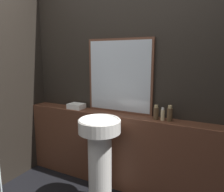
{
  "coord_description": "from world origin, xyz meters",
  "views": [
    {
      "loc": [
        1.02,
        -0.84,
        1.54
      ],
      "look_at": [
        -0.05,
        1.22,
        1.11
      ],
      "focal_mm": 35.0,
      "sensor_mm": 36.0,
      "label": 1
    }
  ],
  "objects_px": {
    "mirror": "(119,76)",
    "conditioner_bottle": "(163,114)",
    "lotion_bottle": "(170,114)",
    "shampoo_bottle": "(156,113)",
    "pedestal_sink": "(100,153)",
    "towel_stack": "(76,106)"
  },
  "relations": [
    {
      "from": "mirror",
      "to": "conditioner_bottle",
      "type": "bearing_deg",
      "value": -9.06
    },
    {
      "from": "conditioner_bottle",
      "to": "lotion_bottle",
      "type": "bearing_deg",
      "value": 0.0
    },
    {
      "from": "shampoo_bottle",
      "to": "conditioner_bottle",
      "type": "bearing_deg",
      "value": 0.0
    },
    {
      "from": "shampoo_bottle",
      "to": "mirror",
      "type": "bearing_deg",
      "value": 169.61
    },
    {
      "from": "mirror",
      "to": "lotion_bottle",
      "type": "xyz_separation_m",
      "value": [
        0.61,
        -0.09,
        -0.35
      ]
    },
    {
      "from": "pedestal_sink",
      "to": "shampoo_bottle",
      "type": "xyz_separation_m",
      "value": [
        0.46,
        0.38,
        0.39
      ]
    },
    {
      "from": "mirror",
      "to": "lotion_bottle",
      "type": "bearing_deg",
      "value": -8.01
    },
    {
      "from": "mirror",
      "to": "conditioner_bottle",
      "type": "distance_m",
      "value": 0.65
    },
    {
      "from": "lotion_bottle",
      "to": "conditioner_bottle",
      "type": "bearing_deg",
      "value": -180.0
    },
    {
      "from": "pedestal_sink",
      "to": "conditioner_bottle",
      "type": "bearing_deg",
      "value": 35.15
    },
    {
      "from": "pedestal_sink",
      "to": "conditioner_bottle",
      "type": "distance_m",
      "value": 0.75
    },
    {
      "from": "conditioner_bottle",
      "to": "towel_stack",
      "type": "bearing_deg",
      "value": 180.0
    },
    {
      "from": "pedestal_sink",
      "to": "conditioner_bottle",
      "type": "relative_size",
      "value": 6.93
    },
    {
      "from": "pedestal_sink",
      "to": "mirror",
      "type": "bearing_deg",
      "value": 90.39
    },
    {
      "from": "pedestal_sink",
      "to": "lotion_bottle",
      "type": "xyz_separation_m",
      "value": [
        0.6,
        0.38,
        0.4
      ]
    },
    {
      "from": "pedestal_sink",
      "to": "towel_stack",
      "type": "relative_size",
      "value": 4.79
    },
    {
      "from": "shampoo_bottle",
      "to": "conditioner_bottle",
      "type": "xyz_separation_m",
      "value": [
        0.07,
        0.0,
        -0.01
      ]
    },
    {
      "from": "mirror",
      "to": "shampoo_bottle",
      "type": "distance_m",
      "value": 0.59
    },
    {
      "from": "pedestal_sink",
      "to": "lotion_bottle",
      "type": "distance_m",
      "value": 0.81
    },
    {
      "from": "mirror",
      "to": "towel_stack",
      "type": "xyz_separation_m",
      "value": [
        -0.56,
        -0.09,
        -0.39
      ]
    },
    {
      "from": "towel_stack",
      "to": "conditioner_bottle",
      "type": "height_order",
      "value": "conditioner_bottle"
    },
    {
      "from": "mirror",
      "to": "shampoo_bottle",
      "type": "relative_size",
      "value": 5.56
    }
  ]
}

